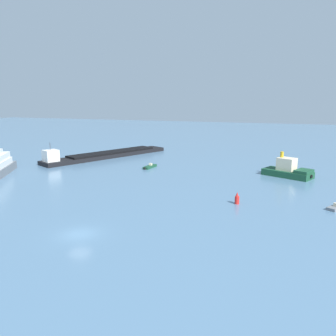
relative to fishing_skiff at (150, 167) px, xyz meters
The scene contains 5 objects.
ground_plane 40.50m from the fishing_skiff, 79.84° to the right, with size 400.00×400.00×0.00m, color slate.
fishing_skiff is the anchor object (origin of this frame).
tugboat 30.90m from the fishing_skiff, ahead, with size 10.71×8.08×5.13m.
cargo_barge 19.28m from the fishing_skiff, 152.13° to the left, with size 21.31×36.80×5.62m.
channel_buoy_red 31.73m from the fishing_skiff, 42.40° to the right, with size 0.70×0.70×1.90m.
Camera 1 is at (22.93, -32.88, 16.15)m, focal length 36.32 mm.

